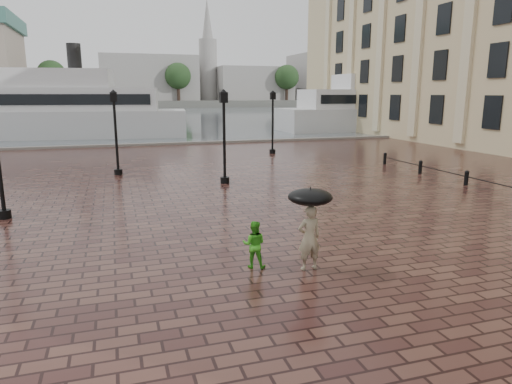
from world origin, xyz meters
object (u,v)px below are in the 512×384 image
at_px(ferry_far, 388,107).
at_px(adult_pedestrian, 309,238).
at_px(ferry_near, 43,110).
at_px(child_pedestrian, 254,244).
at_px(street_lamps, 124,132).

bearing_deg(ferry_far, adult_pedestrian, -124.99).
xyz_separation_m(adult_pedestrian, ferry_near, (-10.97, 39.86, 1.90)).
bearing_deg(adult_pedestrian, child_pedestrian, -24.68).
bearing_deg(child_pedestrian, ferry_far, -103.95).
bearing_deg(ferry_near, street_lamps, -67.30).
relative_size(street_lamps, ferry_near, 0.76).
xyz_separation_m(adult_pedestrian, child_pedestrian, (-1.27, 0.54, -0.22)).
bearing_deg(street_lamps, child_pedestrian, -79.56).
distance_m(ferry_near, ferry_far, 38.63).
distance_m(adult_pedestrian, ferry_far, 47.94).
height_order(child_pedestrian, ferry_far, ferry_far).
distance_m(adult_pedestrian, child_pedestrian, 1.40).
bearing_deg(street_lamps, ferry_far, 37.05).
xyz_separation_m(ferry_near, ferry_far, (38.62, -0.75, -0.06)).
bearing_deg(street_lamps, adult_pedestrian, -75.36).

